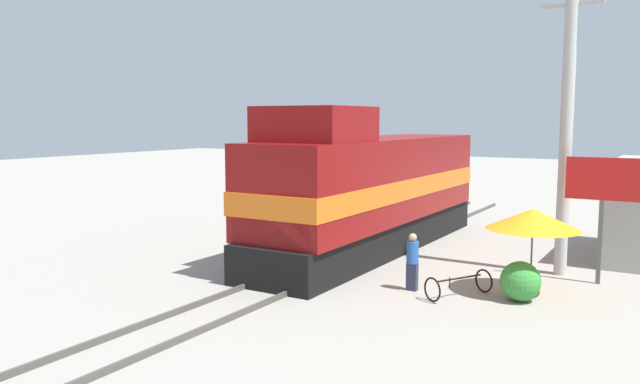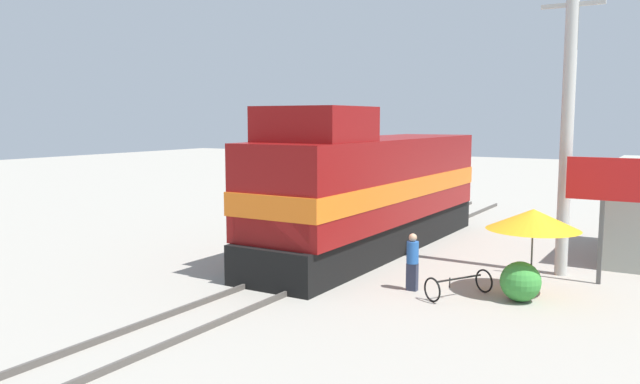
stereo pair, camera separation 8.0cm
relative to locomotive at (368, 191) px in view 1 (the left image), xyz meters
name	(u,v)px [view 1 (the left image)]	position (x,y,z in m)	size (l,w,h in m)	color
ground_plane	(346,260)	(0.00, -1.68, -2.22)	(120.00, 120.00, 0.00)	gray
rail_near	(328,256)	(-0.72, -1.68, -2.15)	(0.08, 32.10, 0.15)	#4C4742
rail_far	(364,260)	(0.72, -1.68, -2.15)	(0.08, 32.10, 0.15)	#4C4742
locomotive	(368,191)	(0.00, 0.00, 0.00)	(3.15, 13.59, 5.18)	black
utility_pole	(567,122)	(6.66, 0.02, 2.49)	(1.80, 0.38, 9.28)	#B2B2AD
vendor_umbrella	(533,219)	(6.38, -2.78, -0.12)	(2.51, 2.51, 2.38)	#4C4C4C
billboard_sign	(603,189)	(7.82, -0.57, 0.59)	(2.03, 0.12, 3.71)	#595959
shrub_cluster	(520,281)	(6.28, -3.55, -1.69)	(1.07, 1.07, 1.07)	#388C38
person_bystander	(412,260)	(3.42, -4.05, -1.35)	(0.34, 0.34, 1.63)	#2D3347
bicycle	(459,285)	(4.76, -4.02, -1.88)	(1.50, 1.96, 0.66)	black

